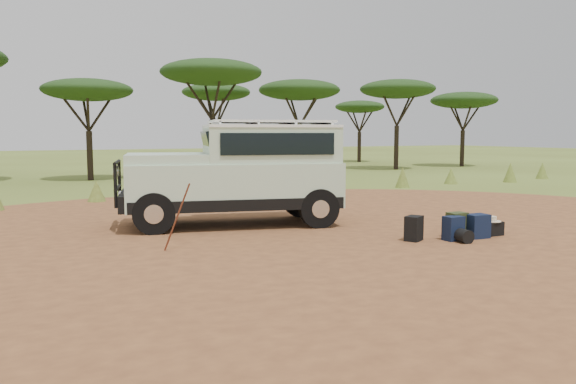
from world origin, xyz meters
name	(u,v)px	position (x,y,z in m)	size (l,w,h in m)	color
ground	(314,242)	(0.00, 0.00, 0.00)	(140.00, 140.00, 0.00)	#606B26
dirt_clearing	(314,242)	(0.00, 0.00, 0.00)	(23.00, 23.00, 0.01)	#995C32
grass_fringe	(193,187)	(0.12, 8.67, 0.40)	(36.60, 1.60, 0.90)	#606B26
acacia_treeline	(139,82)	(0.75, 19.81, 4.87)	(46.70, 13.20, 6.26)	black
safari_vehicle	(241,175)	(-0.51, 2.74, 1.23)	(5.54, 3.24, 2.54)	silver
walking_staff	(177,217)	(-2.77, 0.39, 0.65)	(0.03, 0.03, 1.39)	maroon
backpack_black	(414,229)	(1.89, -0.86, 0.26)	(0.38, 0.28, 0.53)	black
backpack_navy	(453,229)	(2.65, -1.20, 0.26)	(0.39, 0.28, 0.52)	#12213A
backpack_olive	(457,225)	(2.95, -0.99, 0.28)	(0.40, 0.29, 0.55)	#313A1A
duffel_navy	(477,226)	(3.31, -1.22, 0.26)	(0.46, 0.34, 0.52)	#12213A
hard_case	(492,229)	(3.83, -1.13, 0.16)	(0.44, 0.31, 0.31)	black
stuff_sack	(464,236)	(2.67, -1.50, 0.14)	(0.29, 0.29, 0.29)	black
safari_hat	(492,220)	(3.83, -1.13, 0.35)	(0.39, 0.39, 0.11)	beige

